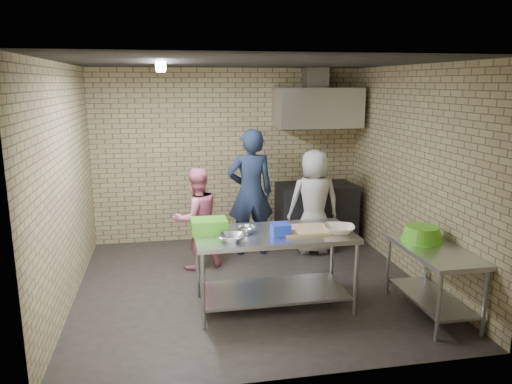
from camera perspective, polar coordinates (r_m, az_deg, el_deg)
floor at (r=6.23m, az=-0.57°, el=-10.81°), size 4.20×4.20×0.00m
ceiling at (r=5.72m, az=-0.63°, el=14.84°), size 4.20×4.20×0.00m
back_wall at (r=7.78m, az=-3.20°, el=4.26°), size 4.20×0.06×2.70m
front_wall at (r=3.93m, az=4.56°, el=-4.10°), size 4.20×0.06×2.70m
left_wall at (r=5.85m, az=-21.31°, el=0.61°), size 0.06×4.00×2.70m
right_wall at (r=6.53m, az=17.87°, el=2.05°), size 0.06×4.00×2.70m
prep_table at (r=5.55m, az=2.05°, el=-9.00°), size 1.74×0.87×0.87m
side_counter at (r=5.73m, az=19.80°, el=-9.71°), size 0.60×1.20×0.75m
stove at (r=7.92m, az=6.96°, el=-2.32°), size 1.20×0.70×0.90m
range_hood at (r=7.71m, az=7.17°, el=9.71°), size 1.30×0.60×0.60m
hood_duct at (r=7.84m, az=6.92°, el=13.05°), size 0.35×0.30×0.30m
wall_shelf at (r=7.99m, az=8.79°, el=8.47°), size 0.80×0.20×0.04m
fluorescent_fixture at (r=5.63m, az=-11.01°, el=14.04°), size 0.10×1.25×0.08m
green_crate at (r=5.39m, az=-5.48°, el=-3.95°), size 0.39×0.29×0.15m
blue_tub at (r=5.31m, az=2.86°, el=-4.34°), size 0.19×0.19×0.13m
cutting_board at (r=5.47m, az=5.72°, el=-4.40°), size 0.53×0.41×0.03m
mixing_bowl_a at (r=5.12m, az=-2.90°, el=-5.32°), size 0.34×0.34×0.07m
mixing_bowl_b at (r=5.39m, az=-1.15°, el=-4.40°), size 0.26×0.26×0.06m
ceramic_bowl at (r=5.45m, az=9.66°, el=-4.29°), size 0.42×0.42×0.08m
green_basin at (r=5.77m, az=18.72°, el=-4.62°), size 0.46×0.46×0.17m
bottle_green at (r=8.04m, az=9.83°, el=9.13°), size 0.06×0.06×0.15m
man_navy at (r=7.09m, az=-0.64°, el=-0.06°), size 0.68×0.45×1.84m
woman_pink at (r=6.65m, az=-6.91°, el=-3.10°), size 0.81×0.73×1.38m
woman_white at (r=7.24m, az=6.75°, el=-1.13°), size 0.77×0.52×1.54m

